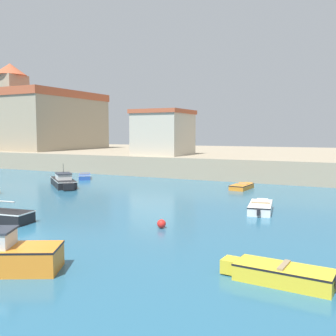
{
  "coord_description": "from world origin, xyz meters",
  "views": [
    {
      "loc": [
        14.89,
        -13.73,
        5.12
      ],
      "look_at": [
        -0.82,
        17.29,
        2.0
      ],
      "focal_mm": 42.0,
      "sensor_mm": 36.0,
      "label": 1
    }
  ],
  "objects_px": {
    "church": "(48,118)",
    "harbor_shed_near_wharf": "(163,132)",
    "dinghy_orange_5": "(242,186)",
    "dinghy_white_6": "(261,207)",
    "mooring_buoy": "(161,224)",
    "motorboat_black_0": "(63,181)",
    "dinghy_yellow_4": "(280,273)",
    "dinghy_blue_2": "(85,176)"
  },
  "relations": [
    {
      "from": "motorboat_black_0",
      "to": "church",
      "type": "height_order",
      "value": "church"
    },
    {
      "from": "dinghy_orange_5",
      "to": "dinghy_white_6",
      "type": "distance_m",
      "value": 10.36
    },
    {
      "from": "mooring_buoy",
      "to": "church",
      "type": "bearing_deg",
      "value": 140.43
    },
    {
      "from": "dinghy_white_6",
      "to": "harbor_shed_near_wharf",
      "type": "height_order",
      "value": "harbor_shed_near_wharf"
    },
    {
      "from": "dinghy_yellow_4",
      "to": "dinghy_orange_5",
      "type": "height_order",
      "value": "dinghy_yellow_4"
    },
    {
      "from": "church",
      "to": "harbor_shed_near_wharf",
      "type": "relative_size",
      "value": 2.71
    },
    {
      "from": "dinghy_blue_2",
      "to": "dinghy_white_6",
      "type": "relative_size",
      "value": 0.8
    },
    {
      "from": "dinghy_blue_2",
      "to": "church",
      "type": "distance_m",
      "value": 26.11
    },
    {
      "from": "dinghy_orange_5",
      "to": "church",
      "type": "bearing_deg",
      "value": 158.2
    },
    {
      "from": "motorboat_black_0",
      "to": "church",
      "type": "xyz_separation_m",
      "value": [
        -22.17,
        21.25,
        7.09
      ]
    },
    {
      "from": "motorboat_black_0",
      "to": "dinghy_blue_2",
      "type": "distance_m",
      "value": 6.41
    },
    {
      "from": "dinghy_yellow_4",
      "to": "dinghy_blue_2",
      "type": "bearing_deg",
      "value": 140.15
    },
    {
      "from": "motorboat_black_0",
      "to": "mooring_buoy",
      "type": "bearing_deg",
      "value": -32.77
    },
    {
      "from": "motorboat_black_0",
      "to": "harbor_shed_near_wharf",
      "type": "bearing_deg",
      "value": 79.25
    },
    {
      "from": "dinghy_yellow_4",
      "to": "harbor_shed_near_wharf",
      "type": "bearing_deg",
      "value": 123.77
    },
    {
      "from": "dinghy_yellow_4",
      "to": "harbor_shed_near_wharf",
      "type": "height_order",
      "value": "harbor_shed_near_wharf"
    },
    {
      "from": "motorboat_black_0",
      "to": "dinghy_yellow_4",
      "type": "height_order",
      "value": "motorboat_black_0"
    },
    {
      "from": "dinghy_white_6",
      "to": "motorboat_black_0",
      "type": "bearing_deg",
      "value": 170.04
    },
    {
      "from": "dinghy_white_6",
      "to": "mooring_buoy",
      "type": "bearing_deg",
      "value": -118.21
    },
    {
      "from": "dinghy_white_6",
      "to": "church",
      "type": "bearing_deg",
      "value": 149.47
    },
    {
      "from": "dinghy_white_6",
      "to": "dinghy_orange_5",
      "type": "bearing_deg",
      "value": 112.75
    },
    {
      "from": "mooring_buoy",
      "to": "church",
      "type": "distance_m",
      "value": 50.13
    },
    {
      "from": "dinghy_orange_5",
      "to": "dinghy_yellow_4",
      "type": "bearing_deg",
      "value": -70.59
    },
    {
      "from": "church",
      "to": "harbor_shed_near_wharf",
      "type": "bearing_deg",
      "value": -13.63
    },
    {
      "from": "dinghy_blue_2",
      "to": "dinghy_orange_5",
      "type": "distance_m",
      "value": 18.02
    },
    {
      "from": "dinghy_yellow_4",
      "to": "mooring_buoy",
      "type": "distance_m",
      "value": 8.8
    },
    {
      "from": "church",
      "to": "harbor_shed_near_wharf",
      "type": "distance_m",
      "value": 25.88
    },
    {
      "from": "motorboat_black_0",
      "to": "dinghy_white_6",
      "type": "distance_m",
      "value": 20.05
    },
    {
      "from": "dinghy_white_6",
      "to": "mooring_buoy",
      "type": "relative_size",
      "value": 9.05
    },
    {
      "from": "church",
      "to": "mooring_buoy",
      "type": "bearing_deg",
      "value": -39.57
    },
    {
      "from": "dinghy_orange_5",
      "to": "church",
      "type": "xyz_separation_m",
      "value": [
        -37.91,
        15.16,
        7.33
      ]
    },
    {
      "from": "dinghy_blue_2",
      "to": "dinghy_yellow_4",
      "type": "relative_size",
      "value": 0.85
    },
    {
      "from": "dinghy_yellow_4",
      "to": "dinghy_white_6",
      "type": "height_order",
      "value": "dinghy_yellow_4"
    },
    {
      "from": "mooring_buoy",
      "to": "motorboat_black_0",
      "type": "bearing_deg",
      "value": 147.23
    },
    {
      "from": "mooring_buoy",
      "to": "dinghy_yellow_4",
      "type": "bearing_deg",
      "value": -34.74
    },
    {
      "from": "dinghy_blue_2",
      "to": "mooring_buoy",
      "type": "distance_m",
      "value": 24.55
    },
    {
      "from": "dinghy_yellow_4",
      "to": "dinghy_orange_5",
      "type": "xyz_separation_m",
      "value": [
        -7.55,
        21.44,
        -0.08
      ]
    },
    {
      "from": "church",
      "to": "dinghy_orange_5",
      "type": "bearing_deg",
      "value": -21.8
    },
    {
      "from": "dinghy_white_6",
      "to": "harbor_shed_near_wharf",
      "type": "relative_size",
      "value": 0.65
    },
    {
      "from": "dinghy_orange_5",
      "to": "mooring_buoy",
      "type": "height_order",
      "value": "dinghy_orange_5"
    },
    {
      "from": "motorboat_black_0",
      "to": "church",
      "type": "relative_size",
      "value": 0.32
    },
    {
      "from": "dinghy_yellow_4",
      "to": "church",
      "type": "height_order",
      "value": "church"
    }
  ]
}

